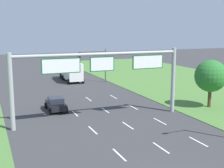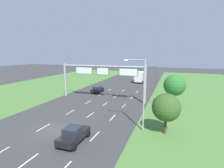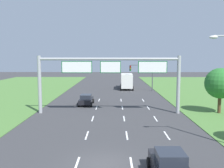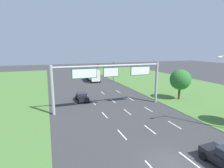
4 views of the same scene
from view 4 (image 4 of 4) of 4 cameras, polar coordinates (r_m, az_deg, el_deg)
ground_plane at (r=16.12m, az=19.03°, el=-23.63°), size 200.00×200.00×0.00m
lane_dashes_inner_left at (r=17.33m, az=7.52°, el=-20.33°), size 0.14×44.40×0.01m
lane_dashes_inner_right at (r=19.04m, az=17.35°, el=-17.68°), size 0.14×44.40×0.01m
lane_dashes_slip at (r=21.18m, az=25.14°, el=-15.16°), size 0.14×44.40×0.01m
car_near_red at (r=31.53m, az=-9.73°, el=-4.08°), size 2.03×4.02×1.52m
box_truck at (r=50.47m, az=-6.24°, el=2.97°), size 2.86×7.97×3.28m
sign_gantry at (r=26.58m, az=-0.43°, el=2.46°), size 17.24×0.44×7.00m
traffic_light_mast at (r=47.91m, az=-1.68°, el=5.12°), size 4.76×0.49×5.60m
roadside_tree_mid at (r=33.62m, az=21.39°, el=1.33°), size 3.68×3.68×5.53m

